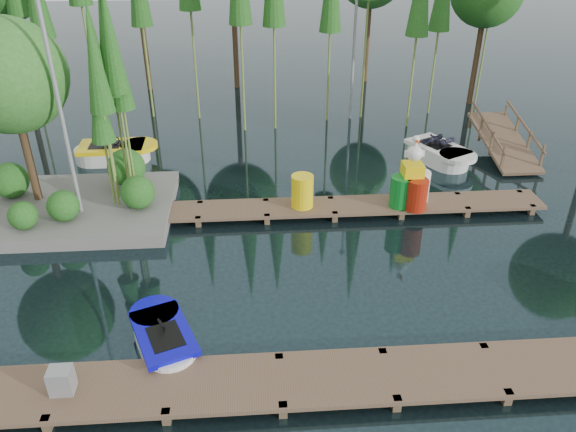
{
  "coord_description": "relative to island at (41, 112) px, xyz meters",
  "views": [
    {
      "loc": [
        -0.43,
        -12.41,
        8.45
      ],
      "look_at": [
        0.5,
        0.5,
        1.1
      ],
      "focal_mm": 35.0,
      "sensor_mm": 36.0,
      "label": 1
    }
  ],
  "objects": [
    {
      "name": "lamp_island",
      "position": [
        0.8,
        -0.79,
        1.08
      ],
      "size": [
        0.3,
        0.3,
        7.25
      ],
      "color": "gray",
      "rests_on": "ground"
    },
    {
      "name": "ground_plane",
      "position": [
        6.3,
        -3.29,
        -3.18
      ],
      "size": [
        90.0,
        90.0,
        0.0
      ],
      "primitive_type": "plane",
      "color": "#192A2F"
    },
    {
      "name": "island",
      "position": [
        0.0,
        0.0,
        0.0
      ],
      "size": [
        6.2,
        4.2,
        6.75
      ],
      "color": "slate",
      "rests_on": "ground"
    },
    {
      "name": "boat_blue",
      "position": [
        3.87,
        -6.42,
        -2.95
      ],
      "size": [
        1.88,
        2.62,
        0.8
      ],
      "rotation": [
        0.0,
        0.0,
        0.38
      ],
      "color": "white",
      "rests_on": "ground"
    },
    {
      "name": "seagull_post",
      "position": [
        10.78,
        -0.79,
        -2.33
      ],
      "size": [
        0.52,
        0.28,
        0.83
      ],
      "color": "gray",
      "rests_on": "far_dock"
    },
    {
      "name": "utility_cabinet",
      "position": [
        2.17,
        -7.79,
        -2.62
      ],
      "size": [
        0.44,
        0.37,
        0.54
      ],
      "primitive_type": "cube",
      "color": "gray",
      "rests_on": "near_dock"
    },
    {
      "name": "drum_cluster",
      "position": [
        10.67,
        -0.95,
        -2.23
      ],
      "size": [
        1.29,
        1.18,
        2.22
      ],
      "color": "#0C7320",
      "rests_on": "far_dock"
    },
    {
      "name": "far_dock",
      "position": [
        7.3,
        -0.79,
        -2.95
      ],
      "size": [
        15.0,
        1.2,
        0.5
      ],
      "color": "brown",
      "rests_on": "ground"
    },
    {
      "name": "yellow_barrel",
      "position": [
        7.37,
        -0.79,
        -2.38
      ],
      "size": [
        0.67,
        0.67,
        1.01
      ],
      "primitive_type": "cylinder",
      "color": "yellow",
      "rests_on": "far_dock"
    },
    {
      "name": "ramp",
      "position": [
        15.3,
        3.21,
        -2.6
      ],
      "size": [
        1.5,
        3.94,
        1.49
      ],
      "color": "brown",
      "rests_on": "ground"
    },
    {
      "name": "boat_yellow_far",
      "position": [
        0.86,
        3.75,
        -2.87
      ],
      "size": [
        3.04,
        1.43,
        1.5
      ],
      "rotation": [
        0.0,
        0.0,
        -0.32
      ],
      "color": "white",
      "rests_on": "ground"
    },
    {
      "name": "lamp_rear",
      "position": [
        10.3,
        7.71,
        1.08
      ],
      "size": [
        0.3,
        0.3,
        7.25
      ],
      "color": "gray",
      "rests_on": "ground"
    },
    {
      "name": "boat_white_far",
      "position": [
        12.74,
        2.83,
        -2.88
      ],
      "size": [
        2.5,
        3.19,
        1.38
      ],
      "rotation": [
        0.0,
        0.0,
        -0.39
      ],
      "color": "white",
      "rests_on": "ground"
    },
    {
      "name": "near_dock",
      "position": [
        6.3,
        -7.79,
        -2.95
      ],
      "size": [
        18.0,
        1.5,
        0.5
      ],
      "color": "brown",
      "rests_on": "ground"
    }
  ]
}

